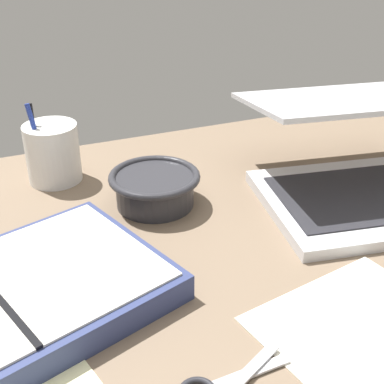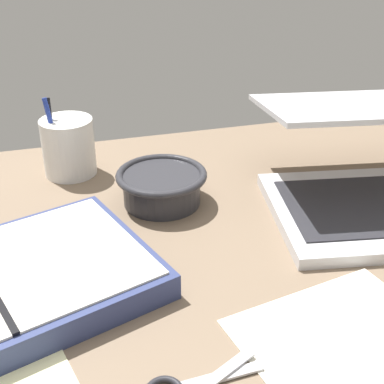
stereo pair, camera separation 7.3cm
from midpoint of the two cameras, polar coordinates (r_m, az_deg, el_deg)
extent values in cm
cube|color=#75604C|center=(68.12, 7.06, -10.64)|extent=(140.00, 100.00, 2.00)
cube|color=silver|center=(86.54, 21.70, -1.89)|extent=(35.82, 29.49, 1.80)
cube|color=#232328|center=(86.06, 21.82, -1.30)|extent=(30.87, 22.09, 0.24)
cube|color=silver|center=(89.68, 20.37, 8.61)|extent=(35.78, 29.30, 4.75)
cube|color=navy|center=(89.30, 20.48, 8.45)|extent=(32.83, 26.42, 3.88)
cylinder|color=#2D2D33|center=(83.22, -0.74, 0.29)|extent=(12.04, 12.04, 4.82)
torus|color=#2D2D33|center=(82.11, -0.75, 1.77)|extent=(14.16, 14.16, 1.13)
cylinder|color=white|center=(93.15, -10.87, 4.69)|extent=(8.91, 8.91, 9.89)
cylinder|color=black|center=(92.17, -12.52, 5.85)|extent=(0.87, 3.51, 12.47)
cylinder|color=#233899|center=(90.89, -12.26, 5.72)|extent=(2.45, 3.61, 12.94)
cube|color=silver|center=(67.32, -10.67, -6.64)|extent=(23.57, 25.81, 0.30)
cube|color=#B7B7BC|center=(56.15, 6.97, -18.92)|extent=(8.61, 5.22, 0.30)
cube|color=#B7B7BC|center=(56.37, 6.95, -19.13)|extent=(9.12, 1.72, 0.30)
cube|color=silver|center=(61.08, 22.44, -17.30)|extent=(26.51, 30.68, 0.16)
camera|label=1|loc=(0.04, -87.14, 1.55)|focal=50.00mm
camera|label=2|loc=(0.04, 92.86, -1.55)|focal=50.00mm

